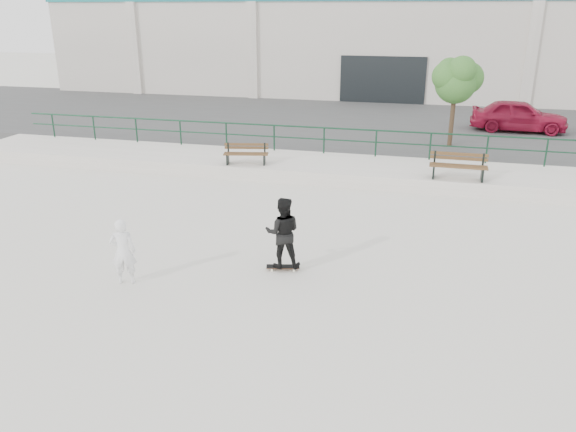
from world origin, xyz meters
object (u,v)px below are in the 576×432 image
(red_car, at_px, (519,116))
(standing_skater, at_px, (283,233))
(bench_right, at_px, (458,166))
(seated_skater, at_px, (123,252))
(bench_left, at_px, (246,154))
(tree, at_px, (457,78))
(skateboard, at_px, (283,267))

(red_car, distance_m, standing_skater, 17.26)
(bench_right, bearing_deg, seated_skater, -129.83)
(bench_left, relative_size, seated_skater, 1.09)
(bench_left, bearing_deg, seated_skater, -101.93)
(seated_skater, bearing_deg, tree, -138.00)
(bench_left, relative_size, skateboard, 2.06)
(skateboard, bearing_deg, tree, 58.05)
(standing_skater, xyz_separation_m, seated_skater, (-3.25, -1.51, -0.18))
(red_car, xyz_separation_m, skateboard, (-7.00, -15.77, -1.14))
(standing_skater, height_order, seated_skater, standing_skater)
(red_car, height_order, skateboard, red_car)
(red_car, bearing_deg, bench_left, 133.00)
(bench_left, xyz_separation_m, seated_skater, (0.01, -8.72, -0.10))
(bench_left, height_order, standing_skater, standing_skater)
(bench_right, height_order, tree, tree)
(bench_left, xyz_separation_m, bench_right, (7.37, -0.10, 0.06))
(bench_left, height_order, skateboard, bench_left)
(bench_left, xyz_separation_m, tree, (7.24, 4.81, 2.34))
(bench_left, relative_size, standing_skater, 0.98)
(seated_skater, bearing_deg, skateboard, -175.01)
(standing_skater, relative_size, seated_skater, 1.11)
(seated_skater, bearing_deg, bench_right, -150.41)
(bench_left, bearing_deg, skateboard, -77.65)
(red_car, xyz_separation_m, standing_skater, (-7.00, -15.77, -0.27))
(red_car, relative_size, seated_skater, 2.75)
(bench_right, relative_size, standing_skater, 1.09)
(tree, bearing_deg, seated_skater, -118.11)
(standing_skater, bearing_deg, bench_left, -77.72)
(bench_left, xyz_separation_m, standing_skater, (3.26, -7.21, 0.08))
(bench_right, height_order, seated_skater, seated_skater)
(bench_left, bearing_deg, red_car, 27.85)
(bench_right, xyz_separation_m, red_car, (2.89, 8.67, 0.29))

